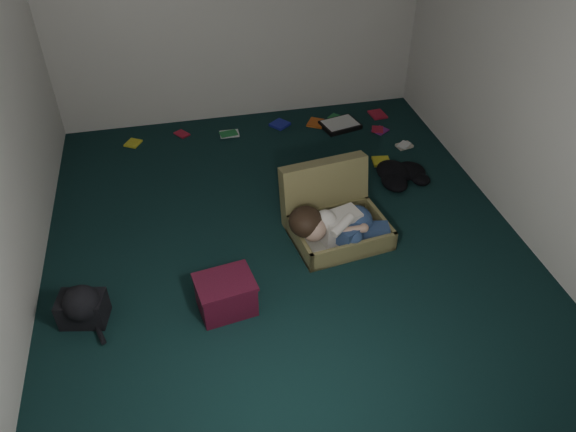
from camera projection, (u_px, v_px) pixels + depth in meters
name	position (u px, v px, depth m)	size (l,w,h in m)	color
floor	(284.00, 237.00, 4.87)	(4.50, 4.50, 0.00)	black
wall_back	(237.00, 2.00, 5.77)	(4.50, 4.50, 0.00)	white
wall_front	(398.00, 345.00, 2.34)	(4.50, 4.50, 0.00)	white
wall_right	(532.00, 75.00, 4.40)	(4.50, 4.50, 0.00)	white
suitcase	(333.00, 214.00, 4.84)	(0.88, 0.86, 0.58)	olive
person	(337.00, 225.00, 4.65)	(0.87, 0.42, 0.36)	white
maroon_bin	(226.00, 295.00, 4.13)	(0.47, 0.39, 0.29)	#490E21
backpack	(83.00, 308.00, 4.06)	(0.41, 0.33, 0.25)	black
clothing_pile	(404.00, 172.00, 5.52)	(0.45, 0.37, 0.14)	black
paper_tray	(340.00, 125.00, 6.34)	(0.47, 0.39, 0.06)	black
book_scatter	(302.00, 132.00, 6.24)	(3.02, 1.24, 0.02)	yellow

